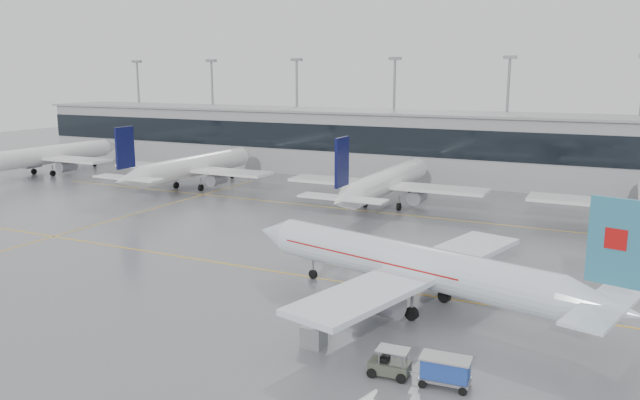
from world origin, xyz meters
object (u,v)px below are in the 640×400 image
at_px(air_canada_jet, 417,266).
at_px(gse_unit, 314,336).
at_px(baggage_tug, 389,366).
at_px(baggage_cart, 445,369).

xyz_separation_m(air_canada_jet, gse_unit, (-4.28, -10.59, -2.81)).
relative_size(baggage_tug, baggage_cart, 1.22).
xyz_separation_m(air_canada_jet, baggage_cart, (5.73, -12.20, -2.46)).
xyz_separation_m(baggage_tug, baggage_cart, (3.59, 0.25, 0.46)).
xyz_separation_m(air_canada_jet, baggage_tug, (2.14, -12.45, -2.92)).
bearing_deg(gse_unit, air_canada_jet, 69.57).
bearing_deg(baggage_tug, baggage_cart, 0.00).
relative_size(baggage_tug, gse_unit, 2.53).
xyz_separation_m(baggage_tug, gse_unit, (-6.42, 1.86, 0.11)).
bearing_deg(baggage_cart, baggage_tug, -180.00).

